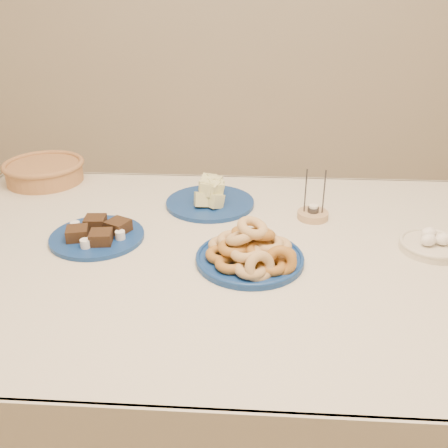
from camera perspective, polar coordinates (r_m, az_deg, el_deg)
The scene contains 8 objects.
ground at distance 1.81m, azimuth 0.11°, elevation -24.19°, with size 5.00×5.00×0.00m, color brown.
dining_table at distance 1.38m, azimuth 0.13°, elevation -6.80°, with size 1.71×1.11×0.75m.
donut_platter at distance 1.25m, azimuth 3.13°, elevation -3.18°, with size 0.36×0.36×0.13m.
melon_plate at distance 1.57m, azimuth -1.54°, elevation 3.24°, with size 0.32×0.32×0.10m.
brownie_plate at distance 1.41m, azimuth -14.27°, elevation -1.16°, with size 0.28×0.28×0.05m.
wicker_basket at distance 1.87m, azimuth -19.85°, elevation 5.75°, with size 0.36×0.36×0.07m.
candle_holder at distance 1.51m, azimuth 10.12°, elevation 1.15°, with size 0.10×0.10×0.15m.
egg_bowl at distance 1.42m, azimuth 22.65°, elevation -2.14°, with size 0.22×0.22×0.06m.
Camera 1 is at (0.07, -1.15, 1.39)m, focal length 40.00 mm.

